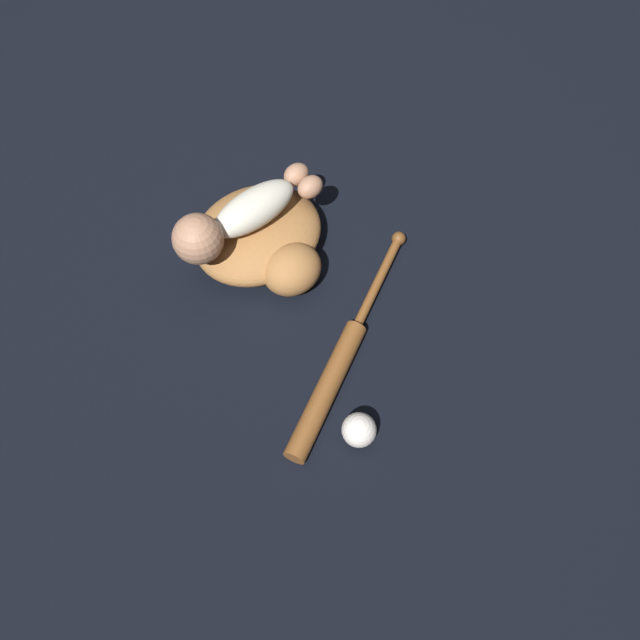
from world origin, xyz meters
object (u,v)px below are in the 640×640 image
object	(u,v)px
baby_figure	(236,218)
baseball_bat	(338,366)
baseball_glove	(263,240)
baseball	(359,430)

from	to	relation	value
baby_figure	baseball_bat	xyz separation A→B (m)	(0.11, 0.35, -0.13)
baseball_glove	baseball_bat	size ratio (longest dim) A/B	0.62
baseball_bat	baseball	world-z (taller)	baseball
baseball_glove	baby_figure	size ratio (longest dim) A/B	0.98
baseball_glove	baseball	world-z (taller)	baseball_glove
baby_figure	baseball	bearing A→B (deg)	66.80
baseball_glove	baseball_bat	world-z (taller)	baseball_glove
baby_figure	baseball_glove	bearing A→B (deg)	142.60
baseball_glove	baseball_bat	bearing A→B (deg)	65.04
baseball_glove	baby_figure	world-z (taller)	baby_figure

